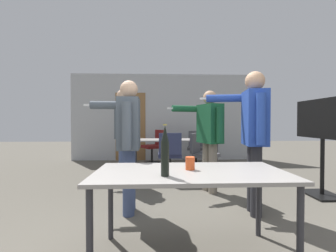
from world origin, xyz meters
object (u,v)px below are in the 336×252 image
object	(u,v)px
beer_bottle	(165,152)
tv_screen	(323,134)
person_right_polo	(122,127)
office_chair_far_left	(154,148)
person_near_casual	(128,134)
office_chair_near_pushed	(203,157)
office_chair_far_right	(196,149)
office_chair_mid_tucked	(170,157)
drink_cup	(190,163)
person_left_plaid	(209,131)
person_center_tall	(253,128)

from	to	relation	value
beer_bottle	tv_screen	bearing A→B (deg)	33.74
person_right_polo	office_chair_far_left	xyz separation A→B (m)	(0.55, 2.07, -0.63)
person_near_casual	tv_screen	bearing A→B (deg)	-81.96
office_chair_far_left	office_chair_near_pushed	world-z (taller)	office_chair_far_left
office_chair_far_right	office_chair_far_left	size ratio (longest dim) A/B	0.97
person_near_casual	beer_bottle	size ratio (longest dim) A/B	4.23
person_right_polo	office_chair_mid_tucked	size ratio (longest dim) A/B	1.87
beer_bottle	drink_cup	distance (m)	0.34
beer_bottle	person_right_polo	bearing A→B (deg)	106.30
person_right_polo	office_chair_mid_tucked	xyz separation A→B (m)	(0.90, 0.27, -0.62)
office_chair_far_right	drink_cup	size ratio (longest dim) A/B	8.08
tv_screen	office_chair_far_right	size ratio (longest dim) A/B	1.69
person_left_plaid	beer_bottle	bearing A→B (deg)	138.31
person_near_casual	office_chair_near_pushed	xyz separation A→B (m)	(1.34, 1.84, -0.59)
tv_screen	person_near_casual	world-z (taller)	person_near_casual
office_chair_far_left	office_chair_mid_tucked	world-z (taller)	office_chair_mid_tucked
tv_screen	person_near_casual	size ratio (longest dim) A/B	0.91
tv_screen	drink_cup	xyz separation A→B (m)	(-2.30, -1.47, -0.17)
office_chair_far_right	office_chair_far_left	bearing A→B (deg)	4.88
office_chair_far_right	office_chair_mid_tucked	size ratio (longest dim) A/B	0.95
office_chair_far_right	office_chair_mid_tucked	xyz separation A→B (m)	(-0.81, -1.67, 0.03)
person_near_casual	beer_bottle	world-z (taller)	person_near_casual
office_chair_mid_tucked	beer_bottle	world-z (taller)	beer_bottle
person_right_polo	office_chair_near_pushed	bearing A→B (deg)	-72.81
person_near_casual	beer_bottle	xyz separation A→B (m)	(0.44, -1.16, -0.08)
office_chair_far_right	drink_cup	world-z (taller)	office_chair_far_right
drink_cup	tv_screen	bearing A→B (deg)	32.49
person_center_tall	office_chair_far_left	size ratio (longest dim) A/B	1.92
person_center_tall	drink_cup	size ratio (longest dim) A/B	16.04
person_left_plaid	office_chair_near_pushed	xyz separation A→B (m)	(0.11, 1.03, -0.58)
person_right_polo	office_chair_mid_tucked	world-z (taller)	person_right_polo
office_chair_far_left	office_chair_mid_tucked	distance (m)	1.83
person_near_casual	office_chair_near_pushed	distance (m)	2.35
person_right_polo	office_chair_far_right	xyz separation A→B (m)	(1.72, 1.95, -0.65)
person_right_polo	office_chair_near_pushed	xyz separation A→B (m)	(1.63, 0.50, -0.65)
person_left_plaid	office_chair_mid_tucked	size ratio (longest dim) A/B	1.77
person_left_plaid	person_center_tall	xyz separation A→B (m)	(0.36, -0.91, 0.08)
office_chair_near_pushed	tv_screen	bearing A→B (deg)	84.31
beer_bottle	person_left_plaid	bearing A→B (deg)	68.22
office_chair_far_right	person_near_casual	bearing A→B (deg)	77.24
person_right_polo	office_chair_near_pushed	size ratio (longest dim) A/B	1.93
person_left_plaid	office_chair_near_pushed	distance (m)	1.19
person_right_polo	drink_cup	size ratio (longest dim) A/B	15.81
person_center_tall	office_chair_mid_tucked	size ratio (longest dim) A/B	1.89
tv_screen	drink_cup	distance (m)	2.73
person_left_plaid	office_chair_mid_tucked	world-z (taller)	person_left_plaid
tv_screen	person_left_plaid	world-z (taller)	person_left_plaid
beer_bottle	person_near_casual	bearing A→B (deg)	110.87
beer_bottle	drink_cup	size ratio (longest dim) A/B	3.57
person_near_casual	office_chair_far_right	bearing A→B (deg)	-25.48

